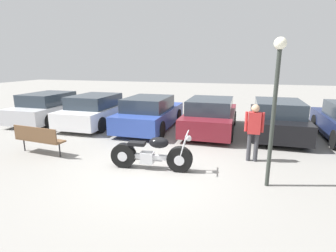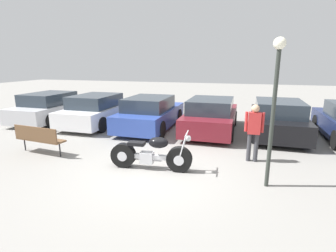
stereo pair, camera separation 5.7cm
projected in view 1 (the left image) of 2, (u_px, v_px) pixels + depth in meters
The scene contains 10 objects.
ground_plane at pixel (152, 172), 6.77m from camera, with size 60.00×60.00×0.00m, color gray.
motorcycle at pixel (150, 154), 6.87m from camera, with size 2.20×0.62×1.04m.
parked_car_silver at pixel (51, 108), 12.54m from camera, with size 1.94×4.25×1.37m.
parked_car_white at pixel (97, 110), 11.81m from camera, with size 1.94×4.25×1.37m.
parked_car_blue at pixel (150, 114), 11.09m from camera, with size 1.94×4.25×1.37m.
parked_car_maroon at pixel (210, 116), 10.60m from camera, with size 1.94×4.25×1.37m.
parked_car_black at pixel (277, 119), 10.11m from camera, with size 1.94×4.25×1.37m.
park_bench at pixel (38, 137), 7.94m from camera, with size 1.70×0.57×0.89m.
lamp_post at pixel (276, 91), 5.52m from camera, with size 0.26×0.26×3.27m.
person_standing at pixel (254, 128), 7.32m from camera, with size 0.52×0.22×1.64m.
Camera 1 is at (2.14, -5.93, 2.77)m, focal length 28.00 mm.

